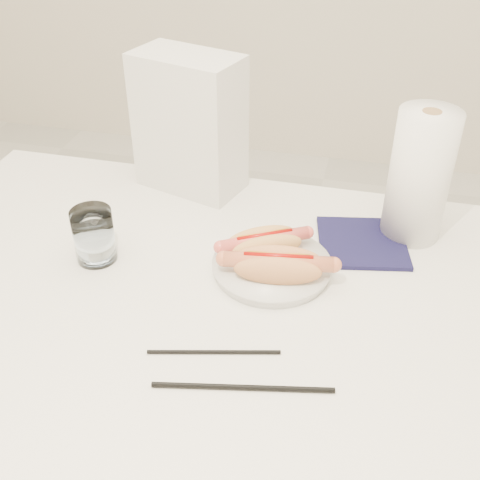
% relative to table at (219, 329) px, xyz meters
% --- Properties ---
extents(table, '(1.20, 0.80, 0.75)m').
position_rel_table_xyz_m(table, '(0.00, 0.00, 0.00)').
color(table, white).
rests_on(table, ground).
extents(plate, '(0.22, 0.22, 0.02)m').
position_rel_table_xyz_m(plate, '(0.07, 0.10, 0.07)').
color(plate, white).
rests_on(plate, table).
extents(hotdog_left, '(0.15, 0.11, 0.04)m').
position_rel_table_xyz_m(hotdog_left, '(0.05, 0.13, 0.10)').
color(hotdog_left, '#E1A15A').
rests_on(hotdog_left, plate).
extents(hotdog_right, '(0.18, 0.09, 0.05)m').
position_rel_table_xyz_m(hotdog_right, '(0.08, 0.07, 0.10)').
color(hotdog_right, '#DF9157').
rests_on(hotdog_right, plate).
extents(water_glass, '(0.07, 0.07, 0.10)m').
position_rel_table_xyz_m(water_glass, '(-0.23, 0.06, 0.11)').
color(water_glass, white).
rests_on(water_glass, table).
extents(chopstick_near, '(0.19, 0.05, 0.01)m').
position_rel_table_xyz_m(chopstick_near, '(0.02, -0.11, 0.06)').
color(chopstick_near, black).
rests_on(chopstick_near, table).
extents(chopstick_far, '(0.24, 0.06, 0.01)m').
position_rel_table_xyz_m(chopstick_far, '(0.08, -0.16, 0.06)').
color(chopstick_far, black).
rests_on(chopstick_far, table).
extents(napkin_box, '(0.23, 0.17, 0.27)m').
position_rel_table_xyz_m(napkin_box, '(-0.15, 0.35, 0.20)').
color(napkin_box, silver).
rests_on(napkin_box, table).
extents(navy_napkin, '(0.18, 0.18, 0.01)m').
position_rel_table_xyz_m(navy_napkin, '(0.21, 0.21, 0.06)').
color(navy_napkin, '#121135').
rests_on(navy_napkin, table).
extents(paper_towel_roll, '(0.14, 0.14, 0.24)m').
position_rel_table_xyz_m(paper_towel_roll, '(0.29, 0.27, 0.18)').
color(paper_towel_roll, white).
rests_on(paper_towel_roll, table).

